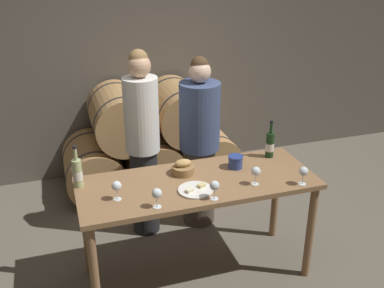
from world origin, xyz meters
The scene contains 16 objects.
ground_plane centered at (0.00, 0.00, 0.00)m, with size 10.00×10.00×0.00m, color #665E51.
stone_wall_back centered at (0.00, 2.19, 1.60)m, with size 10.00×0.12×3.20m.
barrel_stack centered at (0.00, 1.65, 0.53)m, with size 1.95×0.84×1.18m.
tasting_table centered at (0.00, 0.00, 0.78)m, with size 1.85×0.72×0.89m.
person_left centered at (-0.27, 0.76, 0.92)m, with size 0.31×0.31×1.77m.
person_right centered at (0.27, 0.76, 0.84)m, with size 0.38×0.38×1.67m.
wine_bottle_red centered at (0.72, 0.22, 1.00)m, with size 0.07×0.07×0.33m.
wine_bottle_white centered at (-0.88, 0.19, 1.00)m, with size 0.07×0.07×0.33m.
blue_crock centered at (0.36, 0.12, 0.95)m, with size 0.12×0.12×0.10m.
bread_basket centered at (-0.07, 0.15, 0.94)m, with size 0.18×0.18×0.12m.
cheese_plate centered at (-0.07, -0.14, 0.90)m, with size 0.26×0.26×0.04m.
wine_glass_far_left centered at (-0.64, -0.09, 0.99)m, with size 0.07×0.07×0.15m.
wine_glass_left centered at (-0.39, -0.28, 0.99)m, with size 0.07×0.07×0.15m.
wine_glass_center centered at (0.03, -0.30, 0.99)m, with size 0.07×0.07×0.15m.
wine_glass_right centered at (0.40, -0.19, 0.99)m, with size 0.07×0.07×0.15m.
wine_glass_far_right centered at (0.74, -0.30, 0.99)m, with size 0.07×0.07×0.15m.
Camera 1 is at (-0.98, -2.89, 2.55)m, focal length 42.00 mm.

